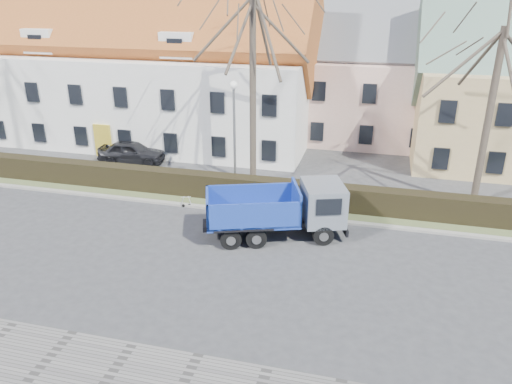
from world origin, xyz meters
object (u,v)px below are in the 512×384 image
(parked_car_a, at_px, (132,152))
(streetlight, at_px, (235,139))
(dump_truck, at_px, (271,211))
(cart_frame, at_px, (182,201))

(parked_car_a, bearing_deg, streetlight, -118.62)
(dump_truck, xyz_separation_m, parked_car_a, (-10.97, 7.84, -0.58))
(streetlight, relative_size, cart_frame, 8.79)
(parked_car_a, bearing_deg, dump_truck, -132.20)
(streetlight, bearing_deg, parked_car_a, 158.03)
(dump_truck, relative_size, parked_car_a, 1.53)
(streetlight, height_order, parked_car_a, streetlight)
(dump_truck, relative_size, streetlight, 1.04)
(streetlight, xyz_separation_m, parked_car_a, (-7.92, 3.20, -2.41))
(dump_truck, distance_m, cart_frame, 5.66)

